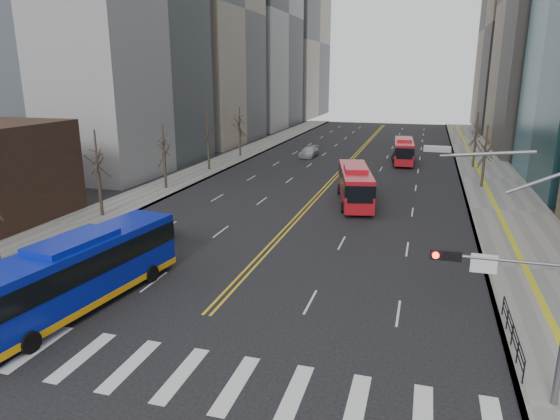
% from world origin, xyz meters
% --- Properties ---
extents(ground, '(220.00, 220.00, 0.00)m').
position_xyz_m(ground, '(0.00, 0.00, 0.00)').
color(ground, black).
extents(sidewalk_right, '(7.00, 130.00, 0.15)m').
position_xyz_m(sidewalk_right, '(17.50, 45.00, 0.07)').
color(sidewalk_right, slate).
rests_on(sidewalk_right, ground).
extents(sidewalk_left, '(5.00, 130.00, 0.15)m').
position_xyz_m(sidewalk_left, '(-16.50, 45.00, 0.07)').
color(sidewalk_left, slate).
rests_on(sidewalk_left, ground).
extents(crosswalk, '(26.70, 4.00, 0.01)m').
position_xyz_m(crosswalk, '(0.00, 0.00, 0.01)').
color(crosswalk, silver).
rests_on(crosswalk, ground).
extents(centerline, '(0.55, 100.00, 0.01)m').
position_xyz_m(centerline, '(0.00, 55.00, 0.01)').
color(centerline, gold).
rests_on(centerline, ground).
extents(signal_mast, '(5.37, 0.37, 9.39)m').
position_xyz_m(signal_mast, '(13.77, 2.00, 4.86)').
color(signal_mast, slate).
rests_on(signal_mast, ground).
extents(pedestrian_railing, '(0.06, 6.06, 1.02)m').
position_xyz_m(pedestrian_railing, '(14.30, 6.00, 0.82)').
color(pedestrian_railing, black).
rests_on(pedestrian_railing, sidewalk_right).
extents(street_trees, '(35.20, 47.20, 7.60)m').
position_xyz_m(street_trees, '(-7.18, 34.55, 4.87)').
color(street_trees, '#2E221C').
rests_on(street_trees, ground).
extents(blue_bus, '(4.44, 13.41, 3.81)m').
position_xyz_m(blue_bus, '(-6.71, 4.00, 2.00)').
color(blue_bus, '#0B1BA5').
rests_on(blue_bus, ground).
extents(red_bus_near, '(4.90, 11.38, 3.52)m').
position_xyz_m(red_bus_near, '(3.92, 29.74, 1.96)').
color(red_bus_near, '#AB121B').
rests_on(red_bus_near, ground).
extents(red_bus_far, '(3.16, 10.58, 3.33)m').
position_xyz_m(red_bus_far, '(7.14, 53.58, 1.86)').
color(red_bus_far, '#AB121B').
rests_on(red_bus_far, ground).
extents(car_white, '(2.41, 4.09, 1.27)m').
position_xyz_m(car_white, '(-7.91, 14.29, 0.64)').
color(car_white, silver).
rests_on(car_white, ground).
extents(car_dark_mid, '(2.02, 4.07, 1.33)m').
position_xyz_m(car_dark_mid, '(6.36, 54.08, 0.67)').
color(car_dark_mid, black).
rests_on(car_dark_mid, ground).
extents(car_silver, '(2.26, 5.18, 1.48)m').
position_xyz_m(car_silver, '(-6.33, 54.70, 0.74)').
color(car_silver, '#ADAEB3').
rests_on(car_silver, ground).
extents(car_dark_far, '(2.40, 4.07, 1.06)m').
position_xyz_m(car_dark_far, '(6.89, 70.44, 0.53)').
color(car_dark_far, black).
rests_on(car_dark_far, ground).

